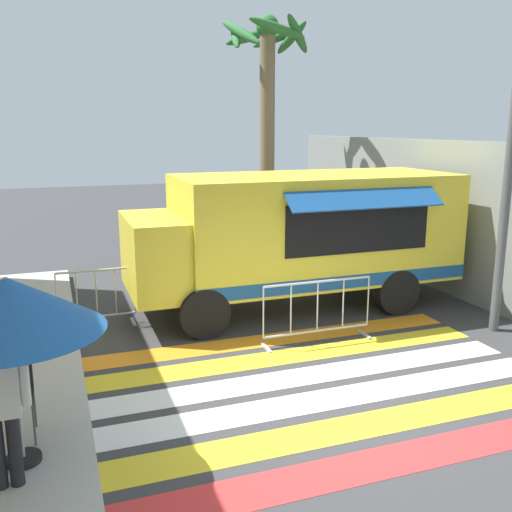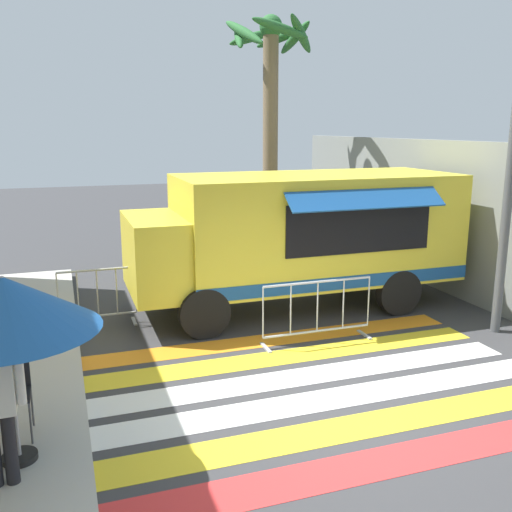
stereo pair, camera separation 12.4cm
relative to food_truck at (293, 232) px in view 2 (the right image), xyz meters
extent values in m
plane|color=#38383A|center=(-0.95, -4.01, -1.53)|extent=(60.00, 60.00, 0.00)
cube|color=gray|center=(3.67, -1.01, 0.10)|extent=(0.20, 16.00, 3.26)
cube|color=red|center=(-0.95, -5.34, -1.53)|extent=(6.40, 0.56, 0.01)
cube|color=yellow|center=(-0.95, -4.58, -1.53)|extent=(6.40, 0.56, 0.01)
cube|color=white|center=(-0.95, -3.82, -1.53)|extent=(6.40, 0.56, 0.01)
cube|color=white|center=(-0.95, -3.06, -1.53)|extent=(6.40, 0.56, 0.01)
cube|color=yellow|center=(-0.95, -2.30, -1.53)|extent=(6.40, 0.56, 0.01)
cube|color=orange|center=(-0.95, -1.54, -1.53)|extent=(6.40, 0.56, 0.01)
cube|color=yellow|center=(0.49, 0.01, 0.08)|extent=(5.43, 2.33, 2.06)
cube|color=yellow|center=(-2.22, 0.01, -0.25)|extent=(1.92, 2.14, 1.39)
cube|color=#1E232D|center=(-3.13, 0.01, 0.10)|extent=(0.06, 1.86, 0.53)
cube|color=black|center=(0.81, -1.17, 0.24)|extent=(2.87, 0.03, 0.93)
cube|color=#194C8C|center=(0.81, -1.38, 0.78)|extent=(2.97, 0.43, 0.31)
cube|color=#194C8C|center=(0.49, -1.16, -0.77)|extent=(5.43, 0.01, 0.24)
cylinder|color=black|center=(-2.06, -1.07, -1.09)|extent=(0.89, 0.22, 0.89)
cylinder|color=black|center=(-2.06, 1.08, -1.09)|extent=(0.89, 0.22, 0.89)
cylinder|color=black|center=(1.77, -1.07, -1.09)|extent=(0.89, 0.22, 0.89)
cylinder|color=black|center=(1.77, 1.08, -1.09)|extent=(0.89, 0.22, 0.89)
cylinder|color=black|center=(-4.84, -4.30, -1.33)|extent=(0.36, 0.36, 0.06)
cylinder|color=#B2B2B7|center=(-4.84, -4.30, -0.37)|extent=(0.04, 0.04, 1.97)
cone|color=#1E59A5|center=(-4.84, -4.30, 0.33)|extent=(1.84, 1.84, 0.56)
cylinder|color=#4C4C51|center=(-4.73, -4.01, -1.12)|extent=(0.02, 0.02, 0.48)
cylinder|color=#4C4C51|center=(-4.73, -3.59, -1.12)|extent=(0.02, 0.02, 0.48)
cube|color=black|center=(-4.93, -3.80, -0.86)|extent=(0.44, 0.44, 0.03)
cube|color=black|center=(-4.93, -3.60, -0.62)|extent=(0.44, 0.03, 0.46)
cylinder|color=black|center=(-4.88, -4.69, -0.99)|extent=(0.13, 0.13, 0.74)
cylinder|color=silver|center=(-4.73, -4.69, -0.30)|extent=(0.09, 0.09, 0.51)
cylinder|color=#B7BABF|center=(-0.33, -1.88, -0.48)|extent=(1.93, 0.04, 0.04)
cylinder|color=#B7BABF|center=(-0.33, -1.88, -1.34)|extent=(1.93, 0.04, 0.04)
cylinder|color=#B7BABF|center=(-1.29, -1.88, -0.91)|extent=(0.02, 0.02, 0.86)
cylinder|color=#B7BABF|center=(-0.81, -1.88, -0.91)|extent=(0.02, 0.02, 0.86)
cylinder|color=#B7BABF|center=(-0.33, -1.88, -0.91)|extent=(0.02, 0.02, 0.86)
cylinder|color=#B7BABF|center=(0.15, -1.88, -0.91)|extent=(0.02, 0.02, 0.86)
cylinder|color=#B7BABF|center=(0.64, -1.88, -0.91)|extent=(0.02, 0.02, 0.86)
cube|color=#B7BABF|center=(-1.24, -1.88, -1.52)|extent=(0.06, 0.44, 0.03)
cube|color=#B7BABF|center=(0.59, -1.88, -1.52)|extent=(0.06, 0.44, 0.03)
cylinder|color=#B7BABF|center=(-3.74, 0.14, -0.48)|extent=(1.35, 0.04, 0.04)
cylinder|color=#B7BABF|center=(-3.74, 0.14, -1.34)|extent=(1.35, 0.04, 0.04)
cylinder|color=#B7BABF|center=(-4.42, 0.14, -0.91)|extent=(0.02, 0.02, 0.86)
cylinder|color=#B7BABF|center=(-4.08, 0.14, -0.91)|extent=(0.02, 0.02, 0.86)
cylinder|color=#B7BABF|center=(-3.74, 0.14, -0.91)|extent=(0.02, 0.02, 0.86)
cylinder|color=#B7BABF|center=(-3.40, 0.14, -0.91)|extent=(0.02, 0.02, 0.86)
cylinder|color=#B7BABF|center=(-3.06, 0.14, -0.91)|extent=(0.02, 0.02, 0.86)
cube|color=#B7BABF|center=(-4.37, 0.14, -1.52)|extent=(0.06, 0.44, 0.03)
cube|color=#B7BABF|center=(-3.11, 0.14, -1.52)|extent=(0.06, 0.44, 0.03)
cylinder|color=#7A664C|center=(1.25, 4.63, 1.43)|extent=(0.41, 0.41, 5.93)
sphere|color=#2D6B33|center=(1.25, 4.63, 4.54)|extent=(0.60, 0.60, 0.60)
ellipsoid|color=#2D6B33|center=(1.98, 4.76, 4.31)|extent=(0.48, 1.46, 0.86)
ellipsoid|color=#2D6B33|center=(1.76, 5.19, 4.38)|extent=(1.29, 1.21, 0.66)
ellipsoid|color=#2D6B33|center=(1.00, 5.39, 4.37)|extent=(1.59, 0.72, 0.71)
ellipsoid|color=#2D6B33|center=(0.44, 4.84, 4.30)|extent=(0.63, 1.60, 0.97)
ellipsoid|color=#2D6B33|center=(0.42, 4.38, 4.33)|extent=(0.72, 1.67, 0.92)
ellipsoid|color=#2D6B33|center=(1.21, 3.87, 4.39)|extent=(1.54, 0.31, 0.62)
ellipsoid|color=#2D6B33|center=(1.86, 4.08, 4.31)|extent=(1.24, 1.34, 0.94)
camera|label=1|loc=(-4.37, -10.06, 2.02)|focal=40.00mm
camera|label=2|loc=(-4.25, -10.10, 2.02)|focal=40.00mm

